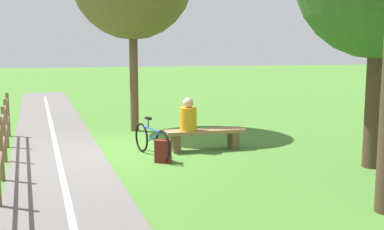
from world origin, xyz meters
TOP-DOWN VIEW (x-y plane):
  - ground_plane at (0.00, 0.00)m, footprint 80.00×80.00m
  - paved_path at (0.84, 4.00)m, footprint 5.32×36.02m
  - path_centre_line at (0.84, 4.00)m, footprint 3.14×31.86m
  - bench at (-2.00, 0.21)m, footprint 1.83×0.50m
  - person_seated at (-1.61, 0.23)m, footprint 0.40×0.40m
  - bicycle at (-0.74, 0.59)m, footprint 0.53×1.66m
  - backpack at (-0.90, 1.12)m, footprint 0.36×0.33m
  - fence_roadside at (2.05, 1.83)m, footprint 1.08×8.67m

SIDE VIEW (x-z plane):
  - ground_plane at x=0.00m, z-range 0.00..0.00m
  - paved_path at x=0.84m, z-range 0.00..0.02m
  - path_centre_line at x=0.84m, z-range 0.02..0.02m
  - backpack at x=-0.90m, z-range 0.00..0.46m
  - bench at x=-2.00m, z-range 0.09..0.56m
  - bicycle at x=-0.74m, z-range -0.07..0.76m
  - fence_roadside at x=2.05m, z-range 0.09..1.23m
  - person_seated at x=-1.61m, z-range 0.41..1.15m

